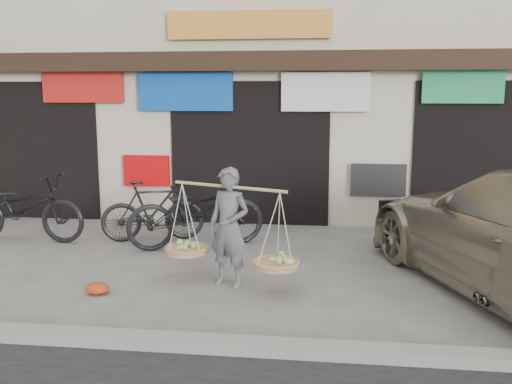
# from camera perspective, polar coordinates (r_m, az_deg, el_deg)

# --- Properties ---
(ground) EXTENTS (70.00, 70.00, 0.00)m
(ground) POSITION_cam_1_polar(r_m,az_deg,el_deg) (7.70, -4.19, -8.96)
(ground) COLOR gray
(ground) RESTS_ON ground
(kerb) EXTENTS (70.00, 0.25, 0.12)m
(kerb) POSITION_cam_1_polar(r_m,az_deg,el_deg) (5.86, -8.14, -14.62)
(kerb) COLOR gray
(kerb) RESTS_ON ground
(shophouse_block) EXTENTS (14.00, 6.32, 7.00)m
(shophouse_block) POSITION_cam_1_polar(r_m,az_deg,el_deg) (13.67, 1.04, 13.93)
(shophouse_block) COLOR beige
(shophouse_block) RESTS_ON ground
(street_vendor) EXTENTS (1.82, 1.06, 1.55)m
(street_vendor) POSITION_cam_1_polar(r_m,az_deg,el_deg) (7.36, -2.71, -4.05)
(street_vendor) COLOR slate
(street_vendor) RESTS_ON ground
(bike_0) EXTENTS (2.22, 0.85, 1.15)m
(bike_0) POSITION_cam_1_polar(r_m,az_deg,el_deg) (10.38, -22.30, -1.45)
(bike_0) COLOR black
(bike_0) RESTS_ON ground
(bike_1) EXTENTS (1.80, 1.01, 1.04)m
(bike_1) POSITION_cam_1_polar(r_m,az_deg,el_deg) (9.80, -10.27, -1.84)
(bike_1) COLOR black
(bike_1) RESTS_ON ground
(bike_2) EXTENTS (2.37, 1.66, 1.18)m
(bike_2) POSITION_cam_1_polar(r_m,az_deg,el_deg) (9.27, -5.99, -1.96)
(bike_2) COLOR black
(bike_2) RESTS_ON ground
(red_bag) EXTENTS (0.31, 0.25, 0.14)m
(red_bag) POSITION_cam_1_polar(r_m,az_deg,el_deg) (7.49, -15.58, -9.27)
(red_bag) COLOR red
(red_bag) RESTS_ON ground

